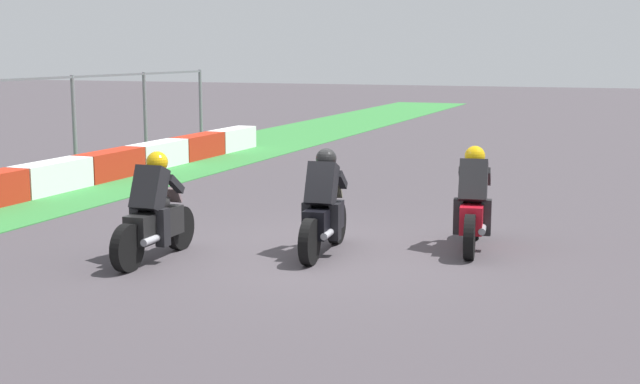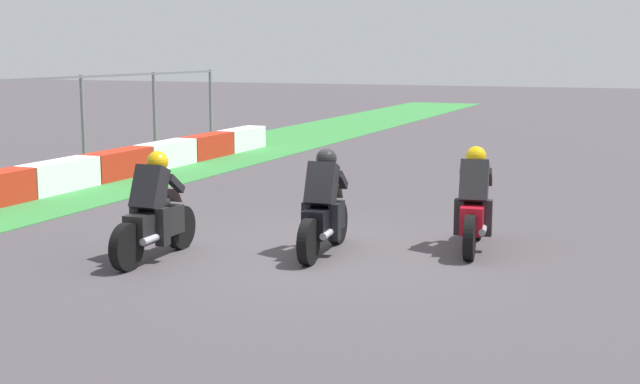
# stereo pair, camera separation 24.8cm
# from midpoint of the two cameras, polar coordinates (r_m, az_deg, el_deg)

# --- Properties ---
(ground_plane) EXTENTS (120.00, 120.00, 0.00)m
(ground_plane) POSITION_cam_midpoint_polar(r_m,az_deg,el_deg) (12.54, -0.34, -4.04)
(ground_plane) COLOR #453E44
(rider_lane_a) EXTENTS (2.04, 0.59, 1.51)m
(rider_lane_a) POSITION_cam_midpoint_polar(r_m,az_deg,el_deg) (12.89, 9.46, -0.97)
(rider_lane_a) COLOR black
(rider_lane_a) RESTS_ON ground_plane
(rider_lane_b) EXTENTS (2.04, 0.56, 1.51)m
(rider_lane_b) POSITION_cam_midpoint_polar(r_m,az_deg,el_deg) (12.40, -0.32, -1.25)
(rider_lane_b) COLOR black
(rider_lane_b) RESTS_ON ground_plane
(rider_lane_c) EXTENTS (2.04, 0.54, 1.51)m
(rider_lane_c) POSITION_cam_midpoint_polar(r_m,az_deg,el_deg) (12.26, -11.38, -1.55)
(rider_lane_c) COLOR black
(rider_lane_c) RESTS_ON ground_plane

